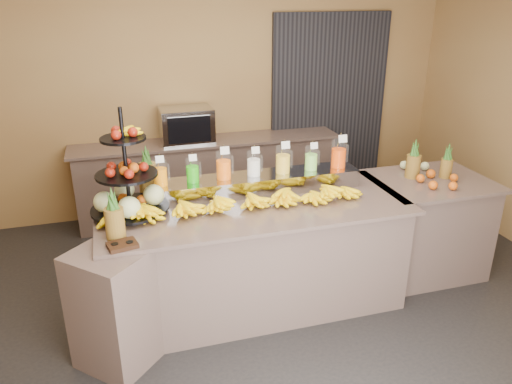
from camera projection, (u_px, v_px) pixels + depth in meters
name	position (u px, v px, depth m)	size (l,w,h in m)	color
ground	(266.00, 323.00, 4.11)	(6.00, 6.00, 0.00)	black
room_envelope	(260.00, 76.00, 4.14)	(6.04, 5.02, 2.82)	olive
buffet_counter	(243.00, 260.00, 4.13)	(2.75, 1.25, 0.93)	gray
right_counter	(424.00, 225.00, 4.73)	(1.08, 0.88, 0.93)	gray
back_ledge	(209.00, 177.00, 5.93)	(3.10, 0.55, 0.93)	gray
pitcher_tray	(254.00, 184.00, 4.26)	(1.85, 0.30, 0.15)	gray
juice_pitcher_orange_a	(160.00, 174.00, 3.99)	(0.11, 0.12, 0.27)	silver
juice_pitcher_green	(193.00, 172.00, 4.06)	(0.11, 0.11, 0.26)	silver
juice_pitcher_orange_b	(224.00, 167.00, 4.12)	(0.13, 0.13, 0.30)	silver
juice_pitcher_milk	(254.00, 165.00, 4.19)	(0.12, 0.12, 0.28)	silver
juice_pitcher_lemon	(283.00, 161.00, 4.26)	(0.13, 0.13, 0.31)	silver
juice_pitcher_lime	(311.00, 160.00, 4.33)	(0.11, 0.12, 0.27)	silver
juice_pitcher_orange_c	(339.00, 155.00, 4.39)	(0.13, 0.14, 0.32)	silver
banana_heap	(235.00, 200.00, 3.93)	(2.10, 0.19, 0.17)	yellow
fruit_stand	(133.00, 188.00, 3.80)	(0.60, 0.60, 0.84)	black
condiment_caddy	(122.00, 245.00, 3.37)	(0.19, 0.15, 0.03)	black
pineapple_left_a	(114.00, 220.00, 3.44)	(0.13, 0.13, 0.39)	brown
pineapple_left_b	(148.00, 177.00, 4.15)	(0.15, 0.15, 0.44)	brown
right_fruit_pile	(433.00, 174.00, 4.51)	(0.40, 0.39, 0.21)	brown
oven_warmer	(186.00, 125.00, 5.61)	(0.58, 0.41, 0.39)	gray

